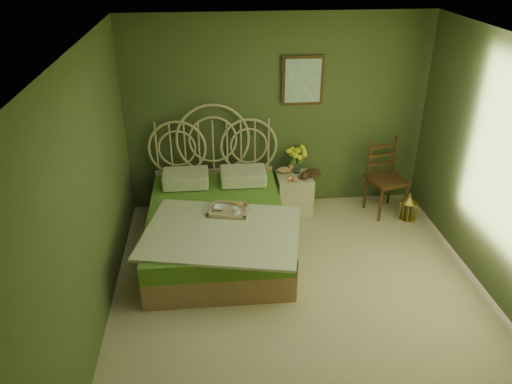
{
  "coord_description": "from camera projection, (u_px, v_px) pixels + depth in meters",
  "views": [
    {
      "loc": [
        -0.89,
        -4.01,
        3.44
      ],
      "look_at": [
        -0.41,
        1.0,
        0.81
      ],
      "focal_mm": 35.0,
      "sensor_mm": 36.0,
      "label": 1
    }
  ],
  "objects": [
    {
      "name": "wall_art",
      "position": [
        303.0,
        81.0,
        6.38
      ],
      "size": [
        0.54,
        0.04,
        0.64
      ],
      "color": "#3E2211",
      "rests_on": "wall_back"
    },
    {
      "name": "cereal_bowl",
      "position": [
        220.0,
        208.0,
        5.81
      ],
      "size": [
        0.17,
        0.17,
        0.03
      ],
      "primitive_type": "imported",
      "rotation": [
        0.0,
        0.0,
        -0.2
      ],
      "color": "white",
      "rests_on": "bed"
    },
    {
      "name": "bed",
      "position": [
        217.0,
        224.0,
        5.99
      ],
      "size": [
        1.89,
        2.39,
        1.48
      ],
      "color": "tan",
      "rests_on": "floor"
    },
    {
      "name": "wall_back",
      "position": [
        277.0,
        114.0,
        6.59
      ],
      "size": [
        4.0,
        0.0,
        4.0
      ],
      "primitive_type": "plane",
      "rotation": [
        1.57,
        0.0,
        0.0
      ],
      "color": "#48552C",
      "rests_on": "floor"
    },
    {
      "name": "floor",
      "position": [
        304.0,
        303.0,
        5.21
      ],
      "size": [
        4.5,
        4.5,
        0.0
      ],
      "primitive_type": "plane",
      "color": "beige",
      "rests_on": "ground"
    },
    {
      "name": "birdcage",
      "position": [
        408.0,
        208.0,
        6.67
      ],
      "size": [
        0.22,
        0.22,
        0.34
      ],
      "rotation": [
        0.0,
        0.0,
        0.25
      ],
      "color": "gold",
      "rests_on": "floor"
    },
    {
      "name": "book_lower",
      "position": [
        308.0,
        174.0,
        6.76
      ],
      "size": [
        0.17,
        0.21,
        0.02
      ],
      "primitive_type": "imported",
      "rotation": [
        0.0,
        0.0,
        0.08
      ],
      "color": "#381E0F",
      "rests_on": "nightstand"
    },
    {
      "name": "coffee_cup",
      "position": [
        236.0,
        210.0,
        5.72
      ],
      "size": [
        0.1,
        0.1,
        0.08
      ],
      "primitive_type": "imported",
      "rotation": [
        0.0,
        0.0,
        -0.19
      ],
      "color": "white",
      "rests_on": "bed"
    },
    {
      "name": "book_upper",
      "position": [
        308.0,
        173.0,
        6.75
      ],
      "size": [
        0.18,
        0.24,
        0.02
      ],
      "primitive_type": "imported",
      "rotation": [
        0.0,
        0.0,
        -0.06
      ],
      "color": "#472819",
      "rests_on": "nightstand"
    },
    {
      "name": "ceiling",
      "position": [
        318.0,
        50.0,
        4.0
      ],
      "size": [
        4.5,
        4.5,
        0.0
      ],
      "primitive_type": "plane",
      "rotation": [
        3.14,
        0.0,
        0.0
      ],
      "color": "silver",
      "rests_on": "wall_back"
    },
    {
      "name": "wall_left",
      "position": [
        89.0,
        203.0,
        4.43
      ],
      "size": [
        0.0,
        4.5,
        4.5
      ],
      "primitive_type": "plane",
      "rotation": [
        1.57,
        0.0,
        1.57
      ],
      "color": "#48552C",
      "rests_on": "floor"
    },
    {
      "name": "chair",
      "position": [
        386.0,
        172.0,
        6.72
      ],
      "size": [
        0.55,
        0.55,
        1.02
      ],
      "rotation": [
        0.0,
        0.0,
        0.24
      ],
      "color": "#3E2211",
      "rests_on": "floor"
    },
    {
      "name": "nightstand",
      "position": [
        295.0,
        187.0,
        6.82
      ],
      "size": [
        0.47,
        0.48,
        0.94
      ],
      "color": "#F1E8C4",
      "rests_on": "floor"
    }
  ]
}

